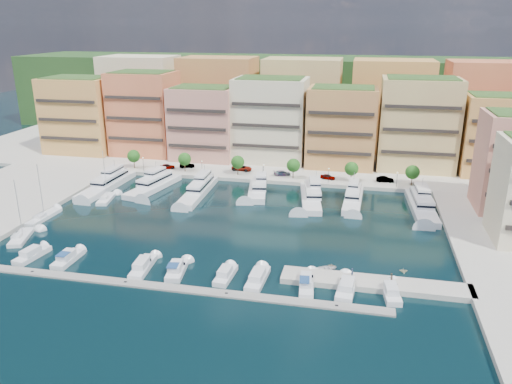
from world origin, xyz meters
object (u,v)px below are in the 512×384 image
(car_2, at_px, (242,168))
(sailboat_2, at_px, (106,199))
(car_0, at_px, (167,166))
(lamppost_1, at_px, (202,165))
(tender_0, at_px, (327,268))
(person_0, at_px, (352,272))
(tender_3, at_px, (403,270))
(lamppost_3, at_px, (329,173))
(yacht_3, at_px, (258,189))
(lamppost_4, at_px, (397,177))
(tree_2, at_px, (238,162))
(yacht_5, at_px, (353,197))
(tree_0, at_px, (134,156))
(yacht_6, at_px, (421,204))
(yacht_2, at_px, (199,189))
(car_1, at_px, (187,165))
(yacht_4, at_px, (311,196))
(sailboat_0, at_px, (21,238))
(tender_1, at_px, (332,266))
(person_1, at_px, (391,277))
(cruiser_8, at_px, (347,288))
(cruiser_9, at_px, (391,293))
(cruiser_7, at_px, (306,284))
(yacht_1, at_px, (154,185))
(yacht_0, at_px, (108,183))
(cruiser_5, at_px, (225,275))
(tree_5, at_px, (413,172))
(cruiser_0, at_px, (32,255))
(car_5, at_px, (385,179))
(tree_1, at_px, (185,159))
(tree_4, at_px, (352,169))
(car_4, at_px, (328,177))
(cruiser_1, at_px, (68,259))
(sailboat_1, at_px, (43,218))
(car_3, at_px, (282,173))
(tree_3, at_px, (293,165))
(lamppost_0, at_px, (143,162))
(lamppost_2, at_px, (264,169))
(cruiser_6, at_px, (258,279))
(cruiser_3, at_px, (143,267))

(car_2, bearing_deg, sailboat_2, 142.33)
(car_0, bearing_deg, lamppost_1, -130.75)
(tender_0, bearing_deg, person_0, -148.79)
(tender_3, bearing_deg, lamppost_3, 18.52)
(yacht_3, bearing_deg, lamppost_4, 15.18)
(tree_2, xyz_separation_m, yacht_5, (33.08, -13.43, -3.53))
(tree_0, distance_m, yacht_6, 82.65)
(yacht_2, bearing_deg, yacht_5, 2.85)
(tree_2, height_order, car_1, tree_2)
(lamppost_1, height_order, yacht_4, yacht_4)
(sailboat_0, height_order, sailboat_2, same)
(tender_1, bearing_deg, person_1, -108.39)
(cruiser_8, distance_m, cruiser_9, 7.18)
(yacht_3, xyz_separation_m, cruiser_7, (18.16, -46.15, -0.64))
(yacht_6, bearing_deg, yacht_1, 179.11)
(yacht_0, height_order, cruiser_5, yacht_0)
(tree_5, bearing_deg, cruiser_0, -141.83)
(yacht_2, bearing_deg, lamppost_3, 21.89)
(yacht_3, bearing_deg, yacht_1, -175.72)
(tender_1, distance_m, car_5, 53.07)
(cruiser_0, xyz_separation_m, car_0, (3.75, 59.63, 1.20))
(yacht_2, distance_m, person_1, 61.61)
(tree_5, distance_m, lamppost_4, 4.70)
(tree_1, distance_m, tender_1, 68.42)
(tree_4, xyz_separation_m, yacht_0, (-64.39, -15.67, -3.53))
(lamppost_4, height_order, cruiser_0, lamppost_4)
(yacht_5, xyz_separation_m, car_4, (-7.46, 14.50, 0.50))
(yacht_4, distance_m, car_5, 24.63)
(lamppost_4, bearing_deg, car_0, 176.67)
(yacht_3, bearing_deg, sailboat_0, -137.01)
(tree_2, relative_size, cruiser_1, 0.73)
(lamppost_1, bearing_deg, tender_3, -41.52)
(sailboat_1, xyz_separation_m, car_1, (19.21, 43.73, 1.44))
(car_2, xyz_separation_m, car_3, (12.43, -2.33, -0.13))
(sailboat_1, bearing_deg, car_4, 33.63)
(yacht_0, height_order, cruiser_9, yacht_0)
(lamppost_3, height_order, sailboat_0, sailboat_0)
(tree_3, distance_m, lamppost_4, 28.11)
(car_0, bearing_deg, car_5, -112.96)
(tree_1, bearing_deg, lamppost_0, -169.15)
(lamppost_2, relative_size, sailboat_0, 0.32)
(yacht_5, distance_m, car_2, 37.46)
(tree_5, distance_m, sailboat_0, 96.22)
(cruiser_6, relative_size, cruiser_7, 0.95)
(car_4, bearing_deg, person_1, -152.20)
(sailboat_1, bearing_deg, car_5, 28.37)
(tree_3, bearing_deg, lamppost_3, -12.95)
(yacht_1, relative_size, cruiser_3, 2.32)
(cruiser_8, bearing_deg, car_2, 117.97)
(tender_0, height_order, car_1, car_1)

